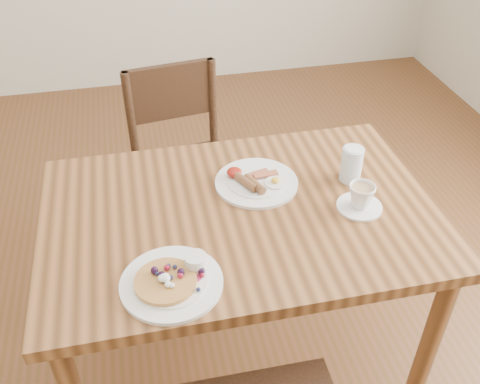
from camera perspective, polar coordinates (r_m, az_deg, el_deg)
The scene contains 7 objects.
ground at distance 2.19m, azimuth 0.00°, elevation -17.23°, with size 5.00×5.00×0.00m, color brown.
dining_table at distance 1.70m, azimuth 0.00°, elevation -4.51°, with size 1.20×0.80×0.75m.
chair_far at distance 2.31m, azimuth -6.05°, elevation 3.24°, with size 0.48×0.48×0.88m.
pancake_plate at distance 1.42m, azimuth -7.19°, elevation -9.30°, with size 0.27×0.27×0.06m.
breakfast_plate at distance 1.73m, azimuth 1.64°, elevation 1.11°, with size 0.27×0.27×0.04m.
teacup_saucer at distance 1.66m, azimuth 12.75°, elevation -0.65°, with size 0.14×0.14×0.08m.
water_glass at distance 1.76m, azimuth 11.80°, elevation 2.90°, with size 0.07×0.07×0.12m, color silver.
Camera 1 is at (-0.27, -1.23, 1.79)m, focal length 40.00 mm.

